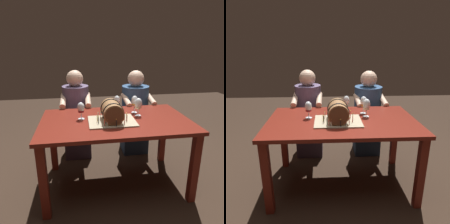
{
  "view_description": "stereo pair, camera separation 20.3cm",
  "coord_description": "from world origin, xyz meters",
  "views": [
    {
      "loc": [
        -0.35,
        -1.97,
        1.48
      ],
      "look_at": [
        -0.05,
        -0.06,
        0.85
      ],
      "focal_mm": 33.92,
      "sensor_mm": 36.0,
      "label": 1
    },
    {
      "loc": [
        -0.15,
        -1.99,
        1.48
      ],
      "look_at": [
        -0.05,
        -0.06,
        0.85
      ],
      "focal_mm": 33.92,
      "sensor_mm": 36.0,
      "label": 2
    }
  ],
  "objects": [
    {
      "name": "wine_glass_red",
      "position": [
        -0.34,
        0.07,
        0.86
      ],
      "size": [
        0.07,
        0.07,
        0.18
      ],
      "color": "white",
      "rests_on": "dining_table"
    },
    {
      "name": "person_seated_left",
      "position": [
        -0.39,
        0.71,
        0.54
      ],
      "size": [
        0.37,
        0.46,
        1.16
      ],
      "color": "#372D40",
      "rests_on": "ground"
    },
    {
      "name": "wine_glass_amber",
      "position": [
        0.24,
        0.19,
        0.87
      ],
      "size": [
        0.07,
        0.07,
        0.19
      ],
      "color": "white",
      "rests_on": "dining_table"
    },
    {
      "name": "person_seated_right",
      "position": [
        0.39,
        0.71,
        0.54
      ],
      "size": [
        0.41,
        0.49,
        1.14
      ],
      "color": "#1B2D46",
      "rests_on": "ground"
    },
    {
      "name": "wine_glass_white",
      "position": [
        0.26,
        0.08,
        0.87
      ],
      "size": [
        0.08,
        0.08,
        0.19
      ],
      "color": "white",
      "rests_on": "dining_table"
    },
    {
      "name": "ground_plane",
      "position": [
        0.0,
        0.0,
        0.0
      ],
      "size": [
        8.0,
        8.0,
        0.0
      ],
      "primitive_type": "plane",
      "color": "#332319"
    },
    {
      "name": "wine_glass_empty",
      "position": [
        0.07,
        0.31,
        0.86
      ],
      "size": [
        0.07,
        0.07,
        0.17
      ],
      "color": "white",
      "rests_on": "dining_table"
    },
    {
      "name": "dining_table",
      "position": [
        0.0,
        0.0,
        0.64
      ],
      "size": [
        1.48,
        0.9,
        0.75
      ],
      "color": "maroon",
      "rests_on": "ground"
    },
    {
      "name": "barrel_cake",
      "position": [
        -0.05,
        -0.06,
        0.84
      ],
      "size": [
        0.46,
        0.35,
        0.21
      ],
      "color": "tan",
      "rests_on": "dining_table"
    }
  ]
}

